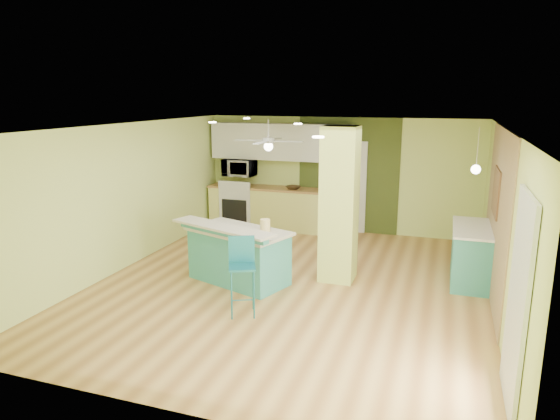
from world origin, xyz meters
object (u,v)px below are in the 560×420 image
at_px(side_counter, 470,254).
at_px(canister, 265,225).
at_px(bar_stool, 242,263).
at_px(peninsula, 238,254).
at_px(fruit_bowl, 293,188).

distance_m(side_counter, canister, 3.35).
height_order(bar_stool, canister, bar_stool).
xyz_separation_m(peninsula, canister, (0.44, 0.08, 0.50)).
bearing_deg(side_counter, fruit_bowl, 150.73).
relative_size(side_counter, canister, 7.53).
xyz_separation_m(bar_stool, side_counter, (3.02, 2.29, -0.27)).
height_order(peninsula, side_counter, peninsula).
bearing_deg(fruit_bowl, side_counter, -29.27).
xyz_separation_m(fruit_bowl, canister, (0.52, -3.18, -0.02)).
height_order(peninsula, fruit_bowl, fruit_bowl).
distance_m(peninsula, fruit_bowl, 3.30).
bearing_deg(bar_stool, fruit_bowl, 73.76).
xyz_separation_m(side_counter, fruit_bowl, (-3.63, 2.04, 0.52)).
bearing_deg(fruit_bowl, canister, -80.63).
bearing_deg(peninsula, canister, 30.06).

